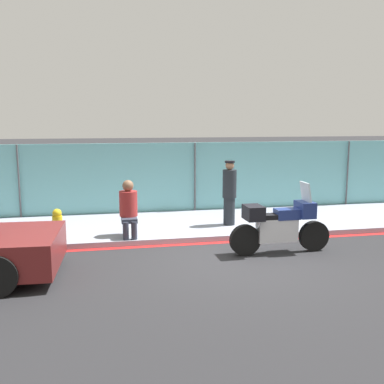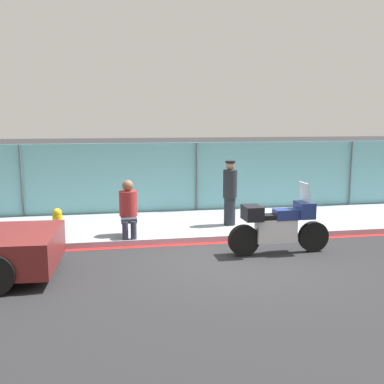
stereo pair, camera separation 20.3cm
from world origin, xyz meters
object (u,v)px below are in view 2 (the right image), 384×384
Objects in this scene: motorcycle at (279,225)px; person_seated_on_curb at (128,205)px; officer_standing at (230,192)px; fire_hydrant at (58,223)px.

motorcycle is 1.70× the size of person_seated_on_curb.
officer_standing is (-0.47, 2.22, 0.36)m from motorcycle.
fire_hydrant is at bearing 173.13° from person_seated_on_curb.
fire_hydrant is (-1.63, 0.20, -0.39)m from person_seated_on_curb.
officer_standing reaches higher than person_seated_on_curb.
motorcycle reaches higher than person_seated_on_curb.
person_seated_on_curb is (-2.62, -0.63, -0.13)m from officer_standing.
fire_hydrant is at bearing 158.09° from motorcycle.
motorcycle is at bearing -20.79° from fire_hydrant.
officer_standing is at bearing 13.47° from person_seated_on_curb.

